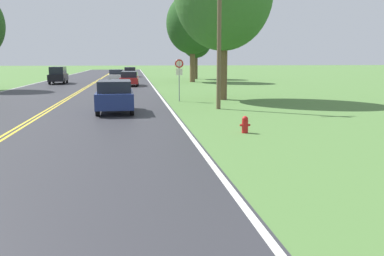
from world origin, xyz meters
name	(u,v)px	position (x,y,z in m)	size (l,w,h in m)	color
fire_hydrant	(245,124)	(8.96, 17.21, 0.33)	(0.40, 0.24, 0.66)	red
traffic_sign	(179,69)	(7.80, 29.48, 2.14)	(0.60, 0.10, 2.83)	gray
utility_pole_midground	(219,33)	(9.54, 24.94, 4.27)	(1.80, 0.24, 8.22)	brown
tree_right_cluster	(192,24)	(12.19, 53.47, 7.18)	(6.50, 6.50, 10.95)	brown
tree_far_back	(196,40)	(13.82, 61.00, 5.61)	(4.54, 4.54, 8.25)	brown
car_dark_blue_suv_mid_near	(115,96)	(3.75, 24.09, 0.91)	(2.00, 3.98, 1.71)	black
car_red_suv_mid_far	(130,78)	(4.36, 46.63, 0.83)	(2.03, 4.79, 1.55)	black
car_black_suv_receding	(58,75)	(-3.91, 51.67, 1.04)	(1.95, 4.80, 1.97)	black
car_white_sedan_distant	(116,75)	(2.47, 58.43, 0.77)	(1.97, 4.76, 1.47)	black
car_maroon_van_horizon	(130,72)	(4.30, 69.74, 0.85)	(2.04, 4.41, 1.58)	black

